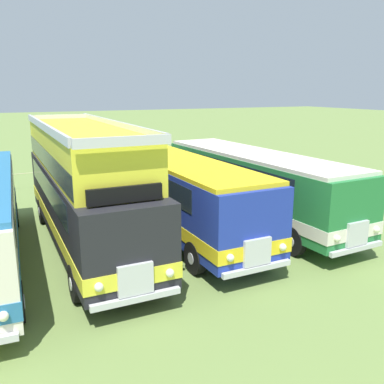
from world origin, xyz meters
TOP-DOWN VIEW (x-y plane):
  - bus_fifth_in_row at (3.60, 0.13)m, footprint 2.63×11.20m
  - bus_sixth_in_row at (7.20, -0.07)m, footprint 2.71×10.60m
  - bus_seventh_in_row at (10.80, 0.21)m, footprint 3.02×11.41m

SIDE VIEW (x-z plane):
  - bus_sixth_in_row at x=7.20m, z-range 0.26..3.25m
  - bus_seventh_in_row at x=10.80m, z-range 0.26..3.25m
  - bus_fifth_in_row at x=3.60m, z-range 0.10..4.62m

